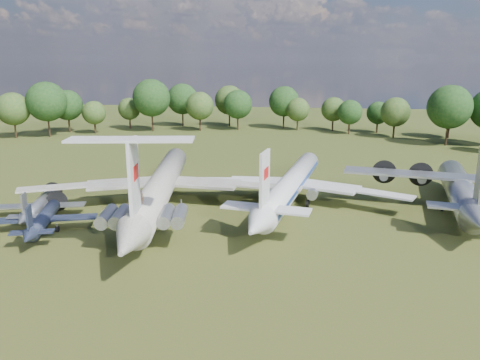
% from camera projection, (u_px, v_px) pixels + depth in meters
% --- Properties ---
extents(ground, '(300.00, 300.00, 0.00)m').
position_uv_depth(ground, '(195.00, 215.00, 64.15)').
color(ground, '#274115').
rests_on(ground, ground).
extents(il62_airliner, '(48.31, 58.32, 5.15)m').
position_uv_depth(il62_airliner, '(161.00, 191.00, 66.83)').
color(il62_airliner, '#B4B4AF').
rests_on(il62_airliner, ground).
extents(tu104_jet, '(41.26, 50.80, 4.59)m').
position_uv_depth(tu104_jet, '(291.00, 189.00, 68.85)').
color(tu104_jet, silver).
rests_on(tu104_jet, ground).
extents(an12_transport, '(37.86, 40.98, 4.76)m').
position_uv_depth(an12_transport, '(460.00, 194.00, 65.63)').
color(an12_transport, '#979A9E').
rests_on(an12_transport, ground).
extents(small_prop_west, '(16.99, 20.01, 2.51)m').
position_uv_depth(small_prop_west, '(44.00, 222.00, 57.84)').
color(small_prop_west, black).
rests_on(small_prop_west, ground).
extents(small_prop_northwest, '(15.76, 18.85, 2.40)m').
position_uv_depth(small_prop_northwest, '(39.00, 208.00, 63.29)').
color(small_prop_northwest, '#989BA0').
rests_on(small_prop_northwest, ground).
extents(person_on_il62, '(0.60, 0.41, 1.59)m').
position_uv_depth(person_on_il62, '(141.00, 197.00, 52.03)').
color(person_on_il62, brown).
rests_on(person_on_il62, il62_airliner).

